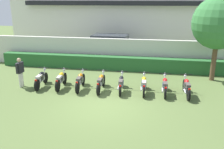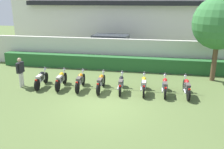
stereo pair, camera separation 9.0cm
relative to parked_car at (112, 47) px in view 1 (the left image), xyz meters
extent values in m
plane|color=#566B38|center=(1.22, -8.99, -0.94)|extent=(60.00, 60.00, 0.00)
cube|color=white|center=(1.22, 5.38, 2.89)|extent=(22.09, 6.00, 7.66)
cube|color=black|center=(1.22, 2.13, 3.28)|extent=(18.55, 0.50, 0.36)
cube|color=silver|center=(1.22, -2.39, 0.05)|extent=(20.98, 0.30, 1.98)
cube|color=#28602D|center=(1.22, -3.09, -0.49)|extent=(16.79, 0.70, 0.90)
cube|color=#9EA3A8|center=(0.05, 0.00, -0.20)|extent=(4.57, 2.04, 1.00)
cube|color=#2D333D|center=(-0.15, 0.01, 0.63)|extent=(2.77, 1.81, 0.65)
cylinder|color=black|center=(1.66, 0.86, -0.60)|extent=(0.69, 0.25, 0.68)
cylinder|color=black|center=(1.59, -0.99, -0.60)|extent=(0.69, 0.25, 0.68)
cylinder|color=black|center=(-1.48, 0.99, -0.60)|extent=(0.69, 0.25, 0.68)
cylinder|color=black|center=(-1.56, -0.86, -0.60)|extent=(0.69, 0.25, 0.68)
cylinder|color=brown|center=(6.72, -4.27, 0.21)|extent=(0.28, 0.28, 2.29)
sphere|color=#387A3D|center=(6.72, -4.27, 2.37)|extent=(2.91, 2.91, 2.91)
cylinder|color=black|center=(-2.65, -6.47, -0.63)|extent=(0.14, 0.61, 0.61)
cylinder|color=black|center=(-2.55, -7.69, -0.63)|extent=(0.14, 0.61, 0.61)
cube|color=silver|center=(-2.60, -7.13, -0.48)|extent=(0.25, 0.61, 0.22)
ellipsoid|color=black|center=(-2.61, -6.96, -0.25)|extent=(0.26, 0.46, 0.22)
cube|color=beige|center=(-2.58, -7.36, -0.27)|extent=(0.24, 0.53, 0.10)
cube|color=red|center=(-2.54, -7.79, -0.35)|extent=(0.11, 0.09, 0.08)
cylinder|color=silver|center=(-2.65, -6.56, -0.31)|extent=(0.07, 0.23, 0.65)
cylinder|color=black|center=(-2.64, -6.65, 0.01)|extent=(0.60, 0.09, 0.04)
sphere|color=silver|center=(-2.66, -6.45, -0.13)|extent=(0.14, 0.14, 0.14)
cylinder|color=silver|center=(-2.70, -7.39, -0.61)|extent=(0.12, 0.55, 0.07)
cube|color=black|center=(-2.59, -7.18, -0.43)|extent=(0.27, 0.38, 0.20)
cylinder|color=black|center=(-1.54, -6.43, -0.62)|extent=(0.14, 0.64, 0.63)
cylinder|color=black|center=(-1.44, -7.65, -0.62)|extent=(0.14, 0.64, 0.63)
cube|color=silver|center=(-1.49, -7.09, -0.47)|extent=(0.24, 0.61, 0.22)
ellipsoid|color=yellow|center=(-1.50, -6.92, -0.24)|extent=(0.25, 0.46, 0.22)
cube|color=#B2ADA3|center=(-1.47, -7.32, -0.26)|extent=(0.24, 0.53, 0.10)
cube|color=red|center=(-1.44, -7.75, -0.34)|extent=(0.11, 0.09, 0.08)
cylinder|color=silver|center=(-1.53, -6.52, -0.30)|extent=(0.07, 0.23, 0.65)
cylinder|color=black|center=(-1.52, -6.61, 0.02)|extent=(0.60, 0.08, 0.04)
sphere|color=silver|center=(-1.54, -6.41, -0.12)|extent=(0.14, 0.14, 0.14)
cylinder|color=silver|center=(-1.59, -7.35, -0.60)|extent=(0.11, 0.55, 0.07)
cube|color=black|center=(-1.48, -7.14, -0.42)|extent=(0.27, 0.38, 0.20)
cylinder|color=black|center=(-0.47, -6.41, -0.62)|extent=(0.13, 0.64, 0.63)
cylinder|color=black|center=(-0.38, -7.69, -0.62)|extent=(0.13, 0.64, 0.63)
cube|color=silver|center=(-0.42, -7.10, -0.47)|extent=(0.24, 0.61, 0.22)
ellipsoid|color=orange|center=(-0.43, -6.93, -0.24)|extent=(0.25, 0.45, 0.22)
cube|color=#4C4742|center=(-0.40, -7.32, -0.26)|extent=(0.24, 0.53, 0.10)
cube|color=red|center=(-0.37, -7.79, -0.34)|extent=(0.11, 0.09, 0.08)
cylinder|color=silver|center=(-0.46, -6.50, -0.30)|extent=(0.07, 0.23, 0.65)
cylinder|color=black|center=(-0.45, -6.59, 0.02)|extent=(0.60, 0.08, 0.04)
sphere|color=silver|center=(-0.47, -6.39, -0.12)|extent=(0.14, 0.14, 0.14)
cylinder|color=silver|center=(-0.52, -7.35, -0.60)|extent=(0.11, 0.55, 0.07)
cube|color=black|center=(-0.42, -7.15, -0.42)|extent=(0.26, 0.38, 0.20)
cylinder|color=black|center=(0.68, -6.38, -0.63)|extent=(0.11, 0.62, 0.62)
cylinder|color=black|center=(0.71, -7.72, -0.63)|extent=(0.11, 0.62, 0.62)
cube|color=silver|center=(0.69, -7.10, -0.48)|extent=(0.22, 0.60, 0.22)
ellipsoid|color=orange|center=(0.69, -6.93, -0.25)|extent=(0.23, 0.45, 0.22)
cube|color=#4C4742|center=(0.70, -7.33, -0.27)|extent=(0.21, 0.52, 0.10)
cube|color=red|center=(0.71, -7.82, -0.35)|extent=(0.10, 0.08, 0.08)
cylinder|color=silver|center=(0.68, -6.47, -0.31)|extent=(0.06, 0.23, 0.65)
cylinder|color=black|center=(0.68, -6.56, 0.01)|extent=(0.60, 0.05, 0.04)
sphere|color=silver|center=(0.68, -6.36, -0.13)|extent=(0.14, 0.14, 0.14)
cylinder|color=silver|center=(0.58, -7.35, -0.61)|extent=(0.08, 0.55, 0.07)
cube|color=black|center=(0.70, -7.15, -0.43)|extent=(0.25, 0.37, 0.20)
cylinder|color=black|center=(1.70, -6.33, -0.66)|extent=(0.13, 0.57, 0.56)
cylinder|color=black|center=(1.79, -7.66, -0.66)|extent=(0.13, 0.57, 0.56)
cube|color=silver|center=(1.74, -7.04, -0.51)|extent=(0.24, 0.61, 0.22)
ellipsoid|color=black|center=(1.73, -6.87, -0.28)|extent=(0.25, 0.45, 0.22)
cube|color=#4C4742|center=(1.76, -7.27, -0.30)|extent=(0.23, 0.53, 0.10)
cube|color=red|center=(1.79, -7.76, -0.38)|extent=(0.11, 0.09, 0.08)
cylinder|color=silver|center=(1.70, -6.42, -0.34)|extent=(0.07, 0.23, 0.65)
cylinder|color=black|center=(1.71, -6.51, -0.02)|extent=(0.60, 0.08, 0.04)
sphere|color=silver|center=(1.69, -6.31, -0.16)|extent=(0.14, 0.14, 0.14)
cylinder|color=silver|center=(1.64, -7.30, -0.64)|extent=(0.11, 0.55, 0.07)
cube|color=navy|center=(1.75, -7.09, -0.46)|extent=(0.26, 0.38, 0.20)
cylinder|color=black|center=(2.87, -6.39, -0.63)|extent=(0.12, 0.61, 0.61)
cylinder|color=black|center=(2.93, -7.60, -0.63)|extent=(0.12, 0.61, 0.61)
cube|color=silver|center=(2.90, -7.05, -0.48)|extent=(0.23, 0.61, 0.22)
ellipsoid|color=yellow|center=(2.89, -6.88, -0.25)|extent=(0.24, 0.45, 0.22)
cube|color=#B2ADA3|center=(2.91, -7.28, -0.27)|extent=(0.23, 0.53, 0.10)
cube|color=red|center=(2.93, -7.70, -0.35)|extent=(0.10, 0.09, 0.08)
cylinder|color=silver|center=(2.87, -6.48, -0.31)|extent=(0.06, 0.23, 0.65)
cylinder|color=black|center=(2.88, -6.57, 0.01)|extent=(0.60, 0.07, 0.04)
sphere|color=silver|center=(2.87, -6.37, -0.13)|extent=(0.14, 0.14, 0.14)
cylinder|color=silver|center=(2.79, -7.31, -0.61)|extent=(0.10, 0.55, 0.07)
cube|color=navy|center=(2.90, -7.10, -0.43)|extent=(0.26, 0.37, 0.20)
cylinder|color=black|center=(3.93, -6.38, -0.65)|extent=(0.10, 0.58, 0.58)
cylinder|color=black|center=(3.95, -7.60, -0.65)|extent=(0.10, 0.58, 0.58)
cube|color=silver|center=(3.94, -7.04, -0.50)|extent=(0.21, 0.60, 0.22)
ellipsoid|color=red|center=(3.94, -6.87, -0.27)|extent=(0.23, 0.44, 0.22)
cube|color=#4C4742|center=(3.94, -7.27, -0.29)|extent=(0.21, 0.52, 0.10)
cube|color=red|center=(3.95, -7.70, -0.37)|extent=(0.10, 0.08, 0.08)
cylinder|color=silver|center=(3.93, -6.47, -0.33)|extent=(0.05, 0.23, 0.65)
cylinder|color=black|center=(3.93, -6.56, -0.01)|extent=(0.60, 0.04, 0.04)
sphere|color=silver|center=(3.93, -6.36, -0.15)|extent=(0.14, 0.14, 0.14)
cylinder|color=silver|center=(3.82, -7.29, -0.63)|extent=(0.08, 0.55, 0.07)
cube|color=navy|center=(3.94, -7.09, -0.45)|extent=(0.25, 0.36, 0.20)
cylinder|color=black|center=(4.95, -6.37, -0.63)|extent=(0.12, 0.61, 0.61)
cylinder|color=black|center=(5.01, -7.63, -0.63)|extent=(0.12, 0.61, 0.61)
cube|color=silver|center=(4.98, -7.05, -0.48)|extent=(0.23, 0.61, 0.22)
ellipsoid|color=red|center=(4.97, -6.88, -0.25)|extent=(0.24, 0.45, 0.22)
cube|color=#4C4742|center=(4.99, -7.28, -0.27)|extent=(0.23, 0.53, 0.10)
cube|color=red|center=(5.02, -7.73, -0.35)|extent=(0.10, 0.08, 0.08)
cylinder|color=silver|center=(4.95, -6.46, -0.31)|extent=(0.06, 0.23, 0.65)
cylinder|color=black|center=(4.96, -6.55, 0.01)|extent=(0.60, 0.07, 0.04)
sphere|color=silver|center=(4.95, -6.35, -0.13)|extent=(0.14, 0.14, 0.14)
cylinder|color=silver|center=(4.88, -7.31, -0.61)|extent=(0.10, 0.55, 0.07)
cube|color=black|center=(4.99, -7.10, -0.43)|extent=(0.26, 0.37, 0.20)
cylinder|color=silver|center=(-3.67, -7.17, -0.54)|extent=(0.13, 0.13, 0.79)
cylinder|color=silver|center=(-3.67, -7.38, -0.54)|extent=(0.13, 0.13, 0.79)
cube|color=#232328|center=(-3.67, -7.28, 0.13)|extent=(0.22, 0.46, 0.56)
cylinder|color=#232328|center=(-3.67, -7.00, 0.15)|extent=(0.09, 0.09, 0.53)
cylinder|color=#232328|center=(-3.67, -7.56, 0.15)|extent=(0.09, 0.09, 0.53)
sphere|color=tan|center=(-3.67, -7.28, 0.55)|extent=(0.21, 0.21, 0.21)
camera|label=1|loc=(3.36, -18.71, 3.64)|focal=39.22mm
camera|label=2|loc=(3.45, -18.70, 3.64)|focal=39.22mm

